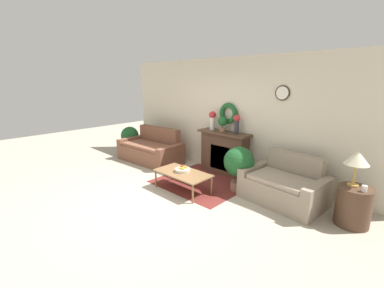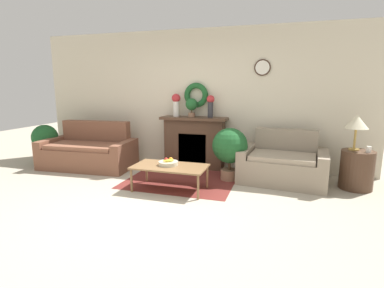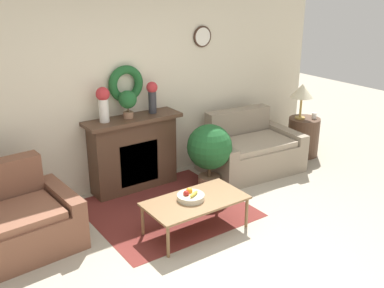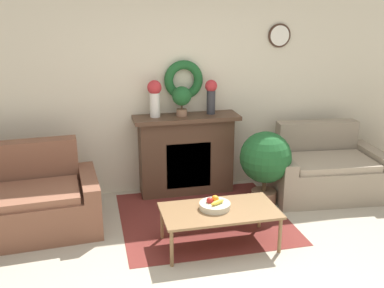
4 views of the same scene
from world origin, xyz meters
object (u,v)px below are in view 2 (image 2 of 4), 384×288
(fruit_bowl, at_px, (168,163))
(vase_on_mantel_left, at_px, (176,103))
(couch_left, at_px, (89,152))
(potted_plant_floor_by_loveseat, at_px, (230,148))
(side_table_by_loveseat, at_px, (357,170))
(loveseat_right, at_px, (283,164))
(mug, at_px, (369,149))
(fireplace, at_px, (194,142))
(potted_plant_on_mantel, at_px, (192,105))
(coffee_table, at_px, (170,168))
(table_lamp, at_px, (357,122))
(vase_on_mantel_right, at_px, (210,104))
(potted_plant_floor_by_couch, at_px, (45,139))

(fruit_bowl, distance_m, vase_on_mantel_left, 1.65)
(couch_left, relative_size, potted_plant_floor_by_loveseat, 2.02)
(couch_left, xyz_separation_m, side_table_by_loveseat, (4.85, 0.14, 0.00))
(loveseat_right, xyz_separation_m, mug, (1.23, -0.13, 0.36))
(fireplace, xyz_separation_m, potted_plant_on_mantel, (-0.05, -0.01, 0.73))
(coffee_table, distance_m, table_lamp, 3.00)
(loveseat_right, bearing_deg, couch_left, -171.78)
(loveseat_right, height_order, fruit_bowl, loveseat_right)
(vase_on_mantel_left, height_order, potted_plant_floor_by_loveseat, vase_on_mantel_left)
(coffee_table, relative_size, table_lamp, 2.06)
(fireplace, distance_m, mug, 3.00)
(fireplace, xyz_separation_m, vase_on_mantel_right, (0.32, 0.01, 0.75))
(vase_on_mantel_right, bearing_deg, table_lamp, -9.98)
(potted_plant_floor_by_couch, bearing_deg, couch_left, -2.39)
(mug, bearing_deg, potted_plant_floor_by_loveseat, -178.67)
(couch_left, relative_size, table_lamp, 3.31)
(vase_on_mantel_right, height_order, potted_plant_floor_by_couch, vase_on_mantel_right)
(couch_left, bearing_deg, potted_plant_floor_by_loveseat, -3.70)
(loveseat_right, xyz_separation_m, potted_plant_floor_by_loveseat, (-0.89, -0.18, 0.27))
(loveseat_right, xyz_separation_m, potted_plant_floor_by_couch, (-4.84, -0.14, 0.21))
(potted_plant_on_mantel, relative_size, potted_plant_floor_by_loveseat, 0.40)
(fireplace, distance_m, side_table_by_loveseat, 2.88)
(fireplace, bearing_deg, vase_on_mantel_right, 1.01)
(side_table_by_loveseat, distance_m, potted_plant_floor_by_loveseat, 2.03)
(coffee_table, xyz_separation_m, table_lamp, (2.74, 0.98, 0.70))
(loveseat_right, distance_m, fruit_bowl, 1.96)
(couch_left, bearing_deg, fruit_bowl, -24.31)
(couch_left, xyz_separation_m, table_lamp, (4.79, 0.19, 0.75))
(loveseat_right, bearing_deg, coffee_table, -144.52)
(loveseat_right, relative_size, vase_on_mantel_left, 3.33)
(coffee_table, relative_size, vase_on_mantel_left, 2.56)
(fireplace, height_order, coffee_table, fireplace)
(fireplace, bearing_deg, coffee_table, -88.92)
(fruit_bowl, bearing_deg, couch_left, 159.55)
(mug, xyz_separation_m, vase_on_mantel_right, (-2.62, 0.57, 0.60))
(couch_left, distance_m, loveseat_right, 3.74)
(fruit_bowl, height_order, vase_on_mantel_left, vase_on_mantel_left)
(potted_plant_on_mantel, bearing_deg, coffee_table, -86.71)
(fruit_bowl, bearing_deg, vase_on_mantel_left, 104.98)
(table_lamp, bearing_deg, vase_on_mantel_left, 172.21)
(vase_on_mantel_right, bearing_deg, coffee_table, -101.75)
(coffee_table, xyz_separation_m, fruit_bowl, (-0.04, 0.04, 0.07))
(couch_left, xyz_separation_m, vase_on_mantel_right, (2.34, 0.62, 0.95))
(fruit_bowl, bearing_deg, table_lamp, 18.74)
(fireplace, xyz_separation_m, mug, (2.94, -0.56, 0.15))
(loveseat_right, relative_size, potted_plant_floor_by_loveseat, 1.63)
(coffee_table, height_order, potted_plant_floor_by_couch, potted_plant_floor_by_couch)
(fruit_bowl, height_order, potted_plant_floor_by_loveseat, potted_plant_floor_by_loveseat)
(side_table_by_loveseat, xyz_separation_m, vase_on_mantel_right, (-2.51, 0.48, 0.95))
(coffee_table, relative_size, vase_on_mantel_right, 2.69)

